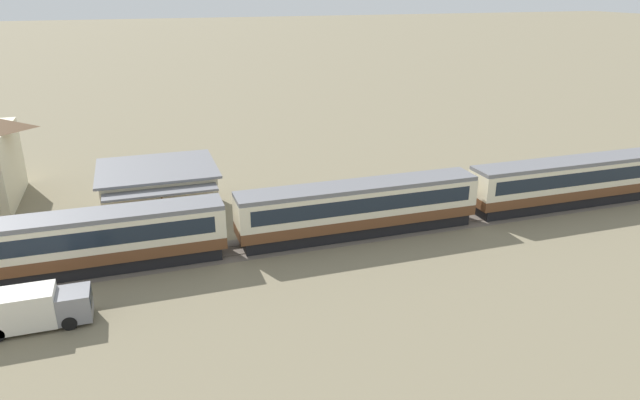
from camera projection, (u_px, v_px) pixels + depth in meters
The scene contains 5 objects.
ground_plane at pixel (328, 234), 42.85m from camera, with size 600.00×600.00×0.00m, color #7A7056.
passenger_train at pixel (234, 222), 39.35m from camera, with size 76.12×2.85×3.97m.
railway_track at pixel (215, 253), 39.72m from camera, with size 141.64×3.60×0.04m.
station_building at pixel (159, 190), 46.01m from camera, with size 9.23×9.24×3.95m.
delivery_truck_grey at pixel (31, 309), 30.79m from camera, with size 5.90×2.01×2.23m.
Camera 1 is at (-12.94, -36.97, 17.58)m, focal length 32.00 mm.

